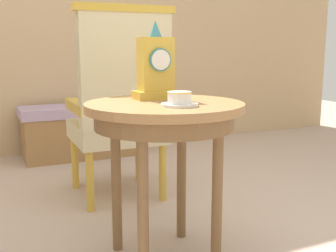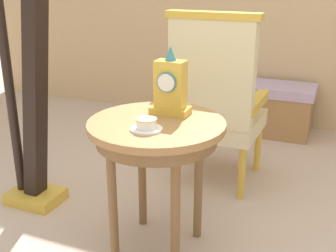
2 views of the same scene
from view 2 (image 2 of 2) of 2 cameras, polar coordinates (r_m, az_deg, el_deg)
ground_plane at (r=2.29m, az=-0.49°, el=-16.29°), size 10.00×10.00×0.00m
side_table at (r=2.04m, az=-1.53°, el=-1.66°), size 0.66×0.66×0.69m
teacup_left at (r=1.89m, az=-2.91°, el=0.16°), size 0.14×0.14×0.06m
mantel_clock at (r=2.07m, az=0.33°, el=5.17°), size 0.19×0.11×0.34m
armchair at (r=2.71m, az=6.45°, el=3.53°), size 0.56×0.54×1.14m
harp at (r=2.54m, az=-18.24°, el=5.12°), size 0.40×0.24×1.84m
window_bench at (r=3.88m, az=11.47°, el=2.55°), size 1.01×0.40×0.44m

